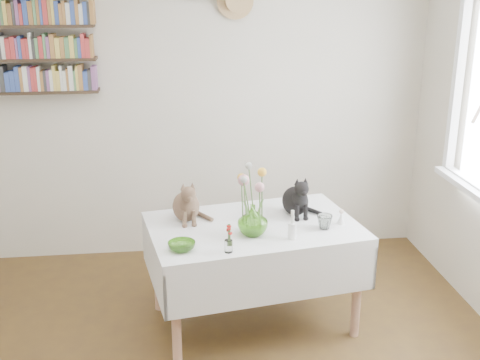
{
  "coord_description": "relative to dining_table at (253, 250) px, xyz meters",
  "views": [
    {
      "loc": [
        -0.08,
        -2.49,
        2.21
      ],
      "look_at": [
        0.33,
        0.93,
        1.05
      ],
      "focal_mm": 45.0,
      "sensor_mm": 36.0,
      "label": 1
    }
  ],
  "objects": [
    {
      "name": "room",
      "position": [
        -0.43,
        -1.03,
        0.72
      ],
      "size": [
        4.08,
        4.58,
        2.58
      ],
      "color": "brown",
      "rests_on": "ground"
    },
    {
      "name": "green_bowl",
      "position": [
        -0.47,
        -0.32,
        0.2
      ],
      "size": [
        0.17,
        0.17,
        0.05
      ],
      "primitive_type": "imported",
      "rotation": [
        0.0,
        0.0,
        0.04
      ],
      "color": "#85CB4D",
      "rests_on": "dining_table"
    },
    {
      "name": "dining_table",
      "position": [
        0.0,
        0.0,
        0.0
      ],
      "size": [
        1.45,
        1.06,
        0.71
      ],
      "color": "white",
      "rests_on": "room"
    },
    {
      "name": "flower_bouquet",
      "position": [
        -0.03,
        -0.14,
        0.52
      ],
      "size": [
        0.17,
        0.12,
        0.39
      ],
      "color": "#4C7233",
      "rests_on": "flower_vase"
    },
    {
      "name": "drinking_glass",
      "position": [
        0.43,
        -0.11,
        0.22
      ],
      "size": [
        0.13,
        0.13,
        0.09
      ],
      "primitive_type": "imported",
      "rotation": [
        0.0,
        0.0,
        0.41
      ],
      "color": "white",
      "rests_on": "dining_table"
    },
    {
      "name": "flower_vase",
      "position": [
        -0.03,
        -0.15,
        0.27
      ],
      "size": [
        0.25,
        0.25,
        0.19
      ],
      "primitive_type": "imported",
      "rotation": [
        0.0,
        0.0,
        0.47
      ],
      "color": "#85CB4D",
      "rests_on": "dining_table"
    },
    {
      "name": "candlestick",
      "position": [
        0.2,
        -0.24,
        0.24
      ],
      "size": [
        0.05,
        0.05,
        0.18
      ],
      "color": "white",
      "rests_on": "dining_table"
    },
    {
      "name": "bookshelf_unit",
      "position": [
        -1.53,
        1.13,
        1.31
      ],
      "size": [
        1.0,
        0.16,
        0.91
      ],
      "color": "#322417",
      "rests_on": "room"
    },
    {
      "name": "tabby_cat",
      "position": [
        -0.43,
        0.14,
        0.32
      ],
      "size": [
        0.22,
        0.27,
        0.29
      ],
      "primitive_type": null,
      "rotation": [
        0.0,
        0.0,
        0.14
      ],
      "color": "#7C6247",
      "rests_on": "dining_table"
    },
    {
      "name": "berry_jar",
      "position": [
        -0.2,
        -0.38,
        0.26
      ],
      "size": [
        0.05,
        0.05,
        0.19
      ],
      "color": "white",
      "rests_on": "dining_table"
    },
    {
      "name": "porcelain_figurine",
      "position": [
        0.56,
        -0.05,
        0.22
      ],
      "size": [
        0.05,
        0.05,
        0.1
      ],
      "color": "white",
      "rests_on": "dining_table"
    },
    {
      "name": "black_cat",
      "position": [
        0.3,
        0.16,
        0.32
      ],
      "size": [
        0.23,
        0.27,
        0.29
      ],
      "primitive_type": null,
      "rotation": [
        0.0,
        0.0,
        0.17
      ],
      "color": "black",
      "rests_on": "dining_table"
    }
  ]
}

